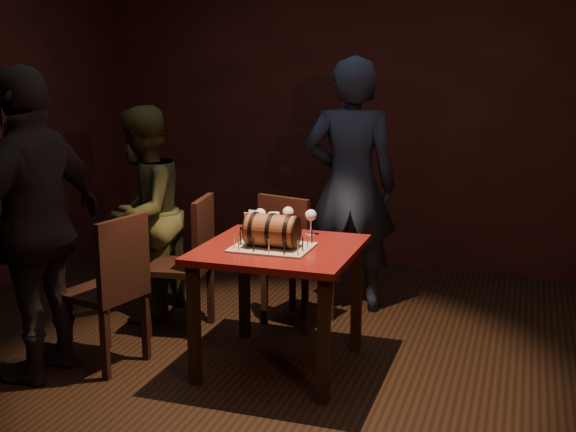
{
  "coord_description": "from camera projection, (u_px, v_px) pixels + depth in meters",
  "views": [
    {
      "loc": [
        1.33,
        -3.74,
        1.82
      ],
      "look_at": [
        0.06,
        0.05,
        0.95
      ],
      "focal_mm": 45.0,
      "sensor_mm": 36.0,
      "label": 1
    }
  ],
  "objects": [
    {
      "name": "wine_glass_left",
      "position": [
        260.0,
        215.0,
        4.5
      ],
      "size": [
        0.07,
        0.07,
        0.16
      ],
      "color": "silver",
      "rests_on": "pub_table"
    },
    {
      "name": "chair_left_rear",
      "position": [
        190.0,
        257.0,
        4.83
      ],
      "size": [
        0.46,
        0.46,
        0.93
      ],
      "color": "black",
      "rests_on": "ground"
    },
    {
      "name": "chair_left_front",
      "position": [
        112.0,
        283.0,
        4.27
      ],
      "size": [
        0.48,
        0.48,
        0.93
      ],
      "color": "black",
      "rests_on": "ground"
    },
    {
      "name": "barrel_cake",
      "position": [
        272.0,
        231.0,
        4.14
      ],
      "size": [
        0.35,
        0.2,
        0.2
      ],
      "color": "brown",
      "rests_on": "cake_board"
    },
    {
      "name": "wine_glass_right",
      "position": [
        311.0,
        216.0,
        4.47
      ],
      "size": [
        0.07,
        0.07,
        0.16
      ],
      "color": "silver",
      "rests_on": "pub_table"
    },
    {
      "name": "menu_card",
      "position": [
        254.0,
        222.0,
        4.55
      ],
      "size": [
        0.1,
        0.05,
        0.13
      ],
      "primitive_type": null,
      "color": "white",
      "rests_on": "pub_table"
    },
    {
      "name": "room_shell",
      "position": [
        274.0,
        137.0,
        3.97
      ],
      "size": [
        5.04,
        5.04,
        2.8
      ],
      "color": "black",
      "rests_on": "ground"
    },
    {
      "name": "pint_of_ale",
      "position": [
        274.0,
        225.0,
        4.43
      ],
      "size": [
        0.07,
        0.07,
        0.15
      ],
      "color": "silver",
      "rests_on": "pub_table"
    },
    {
      "name": "wine_glass_mid",
      "position": [
        288.0,
        214.0,
        4.55
      ],
      "size": [
        0.07,
        0.07,
        0.16
      ],
      "color": "silver",
      "rests_on": "pub_table"
    },
    {
      "name": "birthday_candles",
      "position": [
        272.0,
        240.0,
        4.15
      ],
      "size": [
        0.4,
        0.3,
        0.09
      ],
      "color": "#DCC383",
      "rests_on": "cake_board"
    },
    {
      "name": "person_back",
      "position": [
        350.0,
        186.0,
        5.22
      ],
      "size": [
        0.75,
        0.56,
        1.84
      ],
      "primitive_type": "imported",
      "rotation": [
        0.0,
        0.0,
        3.34
      ],
      "color": "#192132",
      "rests_on": "ground"
    },
    {
      "name": "person_left_rear",
      "position": [
        143.0,
        214.0,
        5.08
      ],
      "size": [
        0.6,
        0.76,
        1.51
      ],
      "primitive_type": "imported",
      "rotation": [
        0.0,
        0.0,
        -1.53
      ],
      "color": "#3F4120",
      "rests_on": "ground"
    },
    {
      "name": "pub_table",
      "position": [
        280.0,
        264.0,
        4.24
      ],
      "size": [
        0.9,
        0.9,
        0.75
      ],
      "color": "#550F0E",
      "rests_on": "ground"
    },
    {
      "name": "cake_board",
      "position": [
        272.0,
        247.0,
        4.16
      ],
      "size": [
        0.45,
        0.35,
        0.01
      ],
      "primitive_type": "cube",
      "color": "gray",
      "rests_on": "pub_table"
    },
    {
      "name": "person_left_front",
      "position": [
        36.0,
        225.0,
        4.09
      ],
      "size": [
        0.49,
        1.07,
        1.8
      ],
      "primitive_type": "imported",
      "rotation": [
        0.0,
        0.0,
        -1.62
      ],
      "color": "black",
      "rests_on": "ground"
    },
    {
      "name": "chair_back",
      "position": [
        292.0,
        253.0,
        4.93
      ],
      "size": [
        0.5,
        0.5,
        0.93
      ],
      "color": "black",
      "rests_on": "ground"
    }
  ]
}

